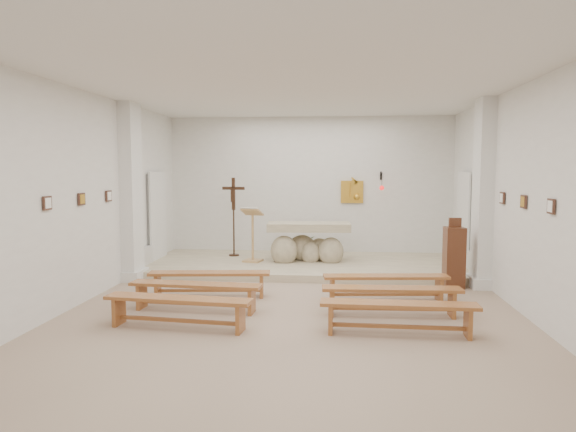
# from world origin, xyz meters

# --- Properties ---
(ground) EXTENTS (7.00, 10.00, 0.00)m
(ground) POSITION_xyz_m (0.00, 0.00, 0.00)
(ground) COLOR tan
(ground) RESTS_ON ground
(wall_left) EXTENTS (0.02, 10.00, 3.50)m
(wall_left) POSITION_xyz_m (-3.49, 0.00, 1.75)
(wall_left) COLOR white
(wall_left) RESTS_ON ground
(wall_right) EXTENTS (0.02, 10.00, 3.50)m
(wall_right) POSITION_xyz_m (3.49, 0.00, 1.75)
(wall_right) COLOR white
(wall_right) RESTS_ON ground
(wall_back) EXTENTS (7.00, 0.02, 3.50)m
(wall_back) POSITION_xyz_m (0.00, 4.99, 1.75)
(wall_back) COLOR white
(wall_back) RESTS_ON ground
(ceiling) EXTENTS (7.00, 10.00, 0.02)m
(ceiling) POSITION_xyz_m (0.00, 0.00, 3.49)
(ceiling) COLOR silver
(ceiling) RESTS_ON wall_back
(sanctuary_platform) EXTENTS (6.98, 3.00, 0.15)m
(sanctuary_platform) POSITION_xyz_m (0.00, 3.50, 0.07)
(sanctuary_platform) COLOR beige
(sanctuary_platform) RESTS_ON ground
(pilaster_left) EXTENTS (0.26, 0.55, 3.50)m
(pilaster_left) POSITION_xyz_m (-3.37, 2.00, 1.75)
(pilaster_left) COLOR white
(pilaster_left) RESTS_ON ground
(pilaster_right) EXTENTS (0.26, 0.55, 3.50)m
(pilaster_right) POSITION_xyz_m (3.37, 2.00, 1.75)
(pilaster_right) COLOR white
(pilaster_right) RESTS_ON ground
(gold_wall_relief) EXTENTS (0.55, 0.04, 0.55)m
(gold_wall_relief) POSITION_xyz_m (1.05, 4.96, 1.65)
(gold_wall_relief) COLOR gold
(gold_wall_relief) RESTS_ON wall_back
(sanctuary_lamp) EXTENTS (0.11, 0.36, 0.44)m
(sanctuary_lamp) POSITION_xyz_m (1.75, 4.71, 1.81)
(sanctuary_lamp) COLOR black
(sanctuary_lamp) RESTS_ON wall_back
(station_frame_left_front) EXTENTS (0.03, 0.20, 0.20)m
(station_frame_left_front) POSITION_xyz_m (-3.47, -0.80, 1.72)
(station_frame_left_front) COLOR #45291E
(station_frame_left_front) RESTS_ON wall_left
(station_frame_left_mid) EXTENTS (0.03, 0.20, 0.20)m
(station_frame_left_mid) POSITION_xyz_m (-3.47, 0.20, 1.72)
(station_frame_left_mid) COLOR #45291E
(station_frame_left_mid) RESTS_ON wall_left
(station_frame_left_rear) EXTENTS (0.03, 0.20, 0.20)m
(station_frame_left_rear) POSITION_xyz_m (-3.47, 1.20, 1.72)
(station_frame_left_rear) COLOR #45291E
(station_frame_left_rear) RESTS_ON wall_left
(station_frame_right_front) EXTENTS (0.03, 0.20, 0.20)m
(station_frame_right_front) POSITION_xyz_m (3.47, -0.80, 1.72)
(station_frame_right_front) COLOR #45291E
(station_frame_right_front) RESTS_ON wall_right
(station_frame_right_mid) EXTENTS (0.03, 0.20, 0.20)m
(station_frame_right_mid) POSITION_xyz_m (3.47, 0.20, 1.72)
(station_frame_right_mid) COLOR #45291E
(station_frame_right_mid) RESTS_ON wall_right
(station_frame_right_rear) EXTENTS (0.03, 0.20, 0.20)m
(station_frame_right_rear) POSITION_xyz_m (3.47, 1.20, 1.72)
(station_frame_right_rear) COLOR #45291E
(station_frame_right_rear) RESTS_ON wall_right
(radiator_left) EXTENTS (0.10, 0.85, 0.52)m
(radiator_left) POSITION_xyz_m (-3.43, 2.70, 0.27)
(radiator_left) COLOR silver
(radiator_left) RESTS_ON ground
(radiator_right) EXTENTS (0.10, 0.85, 0.52)m
(radiator_right) POSITION_xyz_m (3.43, 2.70, 0.27)
(radiator_right) COLOR silver
(radiator_right) RESTS_ON ground
(altar) EXTENTS (1.87, 0.87, 0.95)m
(altar) POSITION_xyz_m (0.03, 3.59, 0.51)
(altar) COLOR beige
(altar) RESTS_ON sanctuary_platform
(lectern) EXTENTS (0.51, 0.46, 1.23)m
(lectern) POSITION_xyz_m (-1.18, 3.39, 0.76)
(lectern) COLOR tan
(lectern) RESTS_ON sanctuary_platform
(crucifix_stand) EXTENTS (0.56, 0.24, 1.86)m
(crucifix_stand) POSITION_xyz_m (-1.76, 4.13, 1.22)
(crucifix_stand) COLOR #371E11
(crucifix_stand) RESTS_ON sanctuary_platform
(potted_plant) EXTENTS (0.58, 0.55, 0.50)m
(potted_plant) POSITION_xyz_m (-0.07, 4.14, 0.40)
(potted_plant) COLOR #295522
(potted_plant) RESTS_ON sanctuary_platform
(donation_pedestal) EXTENTS (0.37, 0.37, 1.31)m
(donation_pedestal) POSITION_xyz_m (2.86, 1.90, 0.58)
(donation_pedestal) COLOR #572C18
(donation_pedestal) RESTS_ON ground
(bench_left_front) EXTENTS (2.10, 0.55, 0.44)m
(bench_left_front) POSITION_xyz_m (-1.50, 0.77, 0.33)
(bench_left_front) COLOR #A05B2E
(bench_left_front) RESTS_ON ground
(bench_right_front) EXTENTS (2.10, 0.54, 0.44)m
(bench_right_front) POSITION_xyz_m (1.50, 0.77, 0.33)
(bench_right_front) COLOR #A05B2E
(bench_right_front) RESTS_ON ground
(bench_left_second) EXTENTS (2.10, 0.49, 0.44)m
(bench_left_second) POSITION_xyz_m (-1.50, -0.12, 0.33)
(bench_left_second) COLOR #A05B2E
(bench_left_second) RESTS_ON ground
(bench_right_second) EXTENTS (2.09, 0.42, 0.44)m
(bench_right_second) POSITION_xyz_m (1.50, -0.12, 0.33)
(bench_right_second) COLOR #A05B2E
(bench_right_second) RESTS_ON ground
(bench_left_third) EXTENTS (2.10, 0.55, 0.44)m
(bench_left_third) POSITION_xyz_m (-1.50, -1.01, 0.33)
(bench_left_third) COLOR #A05B2E
(bench_left_third) RESTS_ON ground
(bench_right_third) EXTENTS (2.09, 0.37, 0.44)m
(bench_right_third) POSITION_xyz_m (1.50, -1.01, 0.33)
(bench_right_third) COLOR #A05B2E
(bench_right_third) RESTS_ON ground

